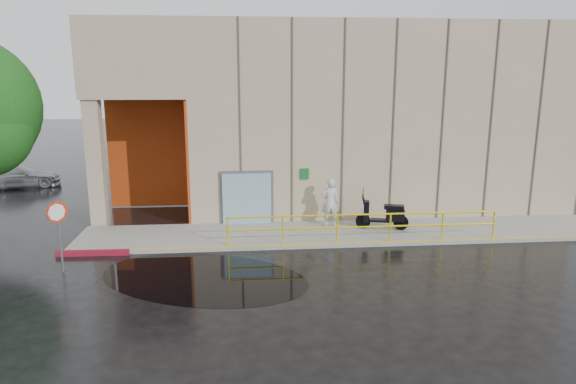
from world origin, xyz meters
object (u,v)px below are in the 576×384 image
object	(u,v)px
red_curb	(93,253)
car_c	(18,176)
person	(330,202)
scooter	(383,207)
stop_sign	(58,220)

from	to	relation	value
red_curb	car_c	size ratio (longest dim) A/B	0.58
person	red_curb	bearing A→B (deg)	13.42
scooter	red_curb	bearing A→B (deg)	-156.93
scooter	stop_sign	xyz separation A→B (m)	(-10.84, -3.04, 0.63)
stop_sign	red_curb	bearing A→B (deg)	48.38
car_c	stop_sign	bearing A→B (deg)	-169.50
scooter	stop_sign	size ratio (longest dim) A/B	0.91
person	red_curb	size ratio (longest dim) A/B	0.79
scooter	car_c	distance (m)	19.85
scooter	person	bearing A→B (deg)	177.05
stop_sign	car_c	distance (m)	14.39
red_curb	car_c	bearing A→B (deg)	121.30
person	stop_sign	size ratio (longest dim) A/B	0.84
car_c	scooter	bearing A→B (deg)	-135.67
person	stop_sign	world-z (taller)	stop_sign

